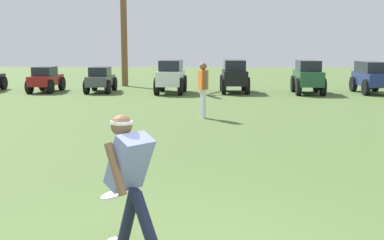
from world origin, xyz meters
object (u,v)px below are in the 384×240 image
(parked_car_slot_c, at_px, (101,79))
(parked_car_slot_f, at_px, (308,76))
(parked_car_slot_d, at_px, (171,76))
(frisbee_in_flight, at_px, (113,195))
(parked_car_slot_g, at_px, (371,76))
(teammate_near_sideline, at_px, (203,85))
(parked_car_slot_b, at_px, (46,79))
(parked_car_slot_e, at_px, (234,75))
(palm_tree_far_left, at_px, (124,6))
(frisbee_thrower, at_px, (130,179))

(parked_car_slot_c, distance_m, parked_car_slot_f, 8.89)
(parked_car_slot_c, bearing_deg, parked_car_slot_d, -5.30)
(frisbee_in_flight, xyz_separation_m, parked_car_slot_g, (7.68, 15.84, 0.26))
(teammate_near_sideline, xyz_separation_m, parked_car_slot_b, (-7.08, 7.19, -0.38))
(frisbee_in_flight, relative_size, parked_car_slot_c, 0.13)
(teammate_near_sideline, xyz_separation_m, parked_car_slot_e, (1.15, 7.37, -0.20))
(parked_car_slot_d, bearing_deg, palm_tree_far_left, 127.23)
(frisbee_thrower, height_order, parked_car_slot_f, frisbee_thrower)
(frisbee_thrower, relative_size, parked_car_slot_e, 0.59)
(frisbee_thrower, distance_m, parked_car_slot_e, 16.50)
(parked_car_slot_g, bearing_deg, palm_tree_far_left, 164.73)
(frisbee_in_flight, bearing_deg, parked_car_slot_b, 111.97)
(parked_car_slot_b, relative_size, parked_car_slot_g, 0.91)
(parked_car_slot_c, xyz_separation_m, parked_car_slot_e, (5.80, 0.19, 0.18))
(teammate_near_sideline, height_order, parked_car_slot_c, teammate_near_sideline)
(teammate_near_sideline, bearing_deg, parked_car_slot_d, 102.69)
(parked_car_slot_b, distance_m, palm_tree_far_left, 5.46)
(parked_car_slot_g, relative_size, palm_tree_far_left, 0.36)
(frisbee_thrower, height_order, parked_car_slot_c, frisbee_thrower)
(teammate_near_sideline, relative_size, parked_car_slot_b, 0.71)
(parked_car_slot_d, bearing_deg, parked_car_slot_c, 174.70)
(parked_car_slot_b, bearing_deg, parked_car_slot_g, 0.54)
(parked_car_slot_b, xyz_separation_m, parked_car_slot_f, (11.31, -0.19, 0.18))
(frisbee_thrower, relative_size, palm_tree_far_left, 0.21)
(parked_car_slot_c, distance_m, parked_car_slot_e, 5.81)
(frisbee_in_flight, relative_size, parked_car_slot_e, 0.12)
(parked_car_slot_g, bearing_deg, parked_car_slot_c, -179.33)
(parked_car_slot_b, relative_size, parked_car_slot_e, 0.92)
(teammate_near_sideline, bearing_deg, parked_car_slot_e, 81.13)
(parked_car_slot_d, xyz_separation_m, parked_car_slot_e, (2.70, 0.48, 0.00))
(frisbee_in_flight, distance_m, teammate_near_sideline, 8.57)
(parked_car_slot_f, bearing_deg, palm_tree_far_left, 158.24)
(parked_car_slot_b, bearing_deg, teammate_near_sideline, -45.42)
(frisbee_in_flight, xyz_separation_m, palm_tree_far_left, (-3.44, 18.88, 3.46))
(parked_car_slot_c, distance_m, parked_car_slot_g, 11.59)
(parked_car_slot_f, xyz_separation_m, parked_car_slot_g, (2.71, 0.32, -0.02))
(frisbee_in_flight, bearing_deg, parked_car_slot_f, 72.23)
(parked_car_slot_c, bearing_deg, parked_car_slot_g, 0.67)
(frisbee_thrower, xyz_separation_m, parked_car_slot_b, (-6.63, 16.24, -0.23))
(frisbee_thrower, relative_size, parked_car_slot_c, 0.63)
(teammate_near_sideline, height_order, parked_car_slot_f, teammate_near_sideline)
(parked_car_slot_b, bearing_deg, frisbee_in_flight, -68.03)
(frisbee_thrower, relative_size, teammate_near_sideline, 0.90)
(parked_car_slot_c, relative_size, parked_car_slot_d, 0.94)
(parked_car_slot_d, relative_size, parked_car_slot_e, 1.00)
(frisbee_thrower, height_order, parked_car_slot_d, frisbee_thrower)
(parked_car_slot_b, bearing_deg, parked_car_slot_d, -3.01)
(parked_car_slot_c, relative_size, parked_car_slot_f, 0.94)
(palm_tree_far_left, bearing_deg, parked_car_slot_d, -52.77)
(parked_car_slot_b, height_order, parked_car_slot_g, parked_car_slot_g)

